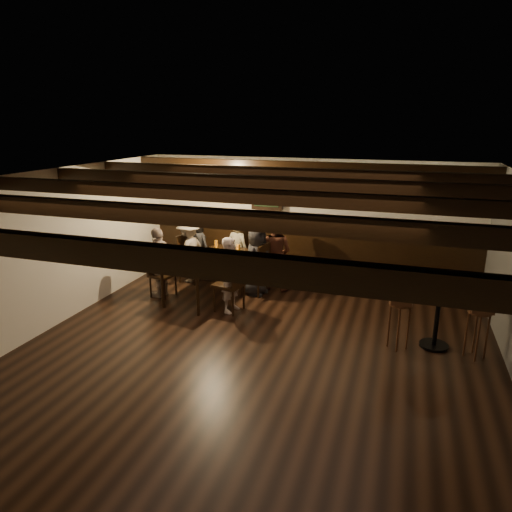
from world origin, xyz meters
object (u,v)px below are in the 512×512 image
(person_bench_right, at_px, (275,253))
(person_right_near, at_px, (257,260))
(chair_right_far, at_px, (230,294))
(person_left_near, at_px, (189,251))
(bar_stool_left, at_px, (399,324))
(dining_table, at_px, (208,261))
(person_left_far, at_px, (160,262))
(person_bench_centre, at_px, (238,250))
(chair_left_far, at_px, (162,282))
(person_right_far, at_px, (231,275))
(high_top_table, at_px, (439,305))
(chair_left_near, at_px, (191,267))
(chair_right_near, at_px, (255,278))
(bar_stool_right, at_px, (477,333))
(person_bench_left, at_px, (196,245))

(person_bench_right, height_order, person_right_near, person_bench_right)
(chair_right_far, relative_size, person_left_near, 0.77)
(bar_stool_left, bearing_deg, dining_table, 161.27)
(person_left_far, relative_size, person_right_near, 0.99)
(person_right_near, bearing_deg, person_left_near, 90.00)
(dining_table, relative_size, person_left_near, 1.56)
(bar_stool_left, bearing_deg, person_left_near, 156.74)
(dining_table, relative_size, person_bench_centre, 1.65)
(chair_left_far, bearing_deg, person_right_far, 90.00)
(person_left_near, bearing_deg, bar_stool_left, 77.52)
(person_right_near, bearing_deg, person_bench_centre, 51.34)
(person_bench_centre, relative_size, high_top_table, 1.23)
(chair_left_near, bearing_deg, chair_right_far, 58.00)
(dining_table, height_order, person_bench_right, person_bench_right)
(chair_right_near, bearing_deg, bar_stool_left, -108.74)
(bar_stool_right, bearing_deg, person_right_far, 167.76)
(chair_left_near, height_order, person_bench_right, person_bench_right)
(person_bench_centre, bearing_deg, person_right_far, 116.57)
(chair_right_far, relative_size, person_right_far, 0.77)
(person_bench_right, height_order, person_left_near, person_bench_right)
(dining_table, bearing_deg, chair_left_far, -147.93)
(person_left_far, distance_m, bar_stool_left, 4.24)
(high_top_table, bearing_deg, person_left_far, 173.42)
(bar_stool_right, bearing_deg, chair_right_near, 154.08)
(chair_right_far, relative_size, person_left_far, 0.76)
(person_left_near, distance_m, high_top_table, 4.73)
(chair_right_far, bearing_deg, person_bench_left, 50.20)
(person_bench_right, xyz_separation_m, person_right_near, (-0.22, -0.42, -0.05))
(person_bench_left, bearing_deg, chair_right_near, 164.48)
(chair_left_far, distance_m, person_bench_centre, 1.70)
(person_left_far, bearing_deg, person_right_near, 120.96)
(dining_table, relative_size, bar_stool_left, 2.01)
(chair_left_far, height_order, high_top_table, high_top_table)
(person_bench_right, relative_size, high_top_table, 1.44)
(person_left_near, height_order, bar_stool_left, person_left_near)
(person_left_near, bearing_deg, chair_right_near, 90.00)
(person_bench_left, height_order, person_left_near, person_left_near)
(person_right_near, relative_size, bar_stool_right, 1.31)
(bar_stool_left, bearing_deg, chair_left_far, 168.73)
(person_right_far, bearing_deg, person_bench_left, 50.71)
(bar_stool_left, height_order, bar_stool_right, same)
(person_left_near, xyz_separation_m, bar_stool_left, (4.01, -1.63, -0.27))
(dining_table, relative_size, person_bench_left, 1.62)
(person_bench_centre, xyz_separation_m, person_left_far, (-0.99, -1.35, 0.04))
(person_bench_centre, height_order, bar_stool_right, person_bench_centre)
(person_bench_left, relative_size, person_left_near, 0.97)
(chair_left_far, relative_size, chair_right_near, 0.90)
(person_left_far, height_order, bar_stool_right, person_left_far)
(chair_left_near, bearing_deg, person_bench_left, -158.18)
(person_bench_centre, distance_m, person_left_near, 0.96)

